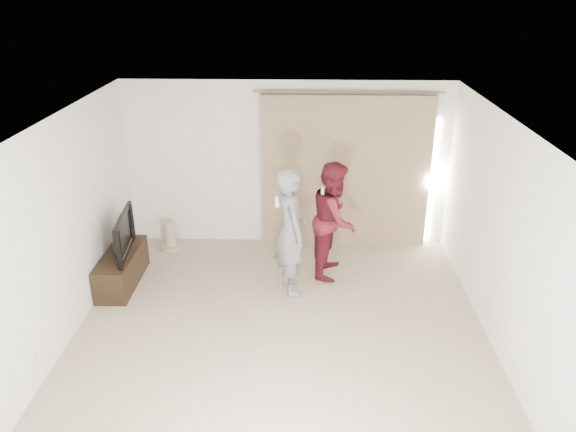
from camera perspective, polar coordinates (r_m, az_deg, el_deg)
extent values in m
plane|color=tan|center=(6.85, -0.85, -12.50)|extent=(5.50, 5.50, 0.00)
cube|color=white|center=(8.74, -0.09, 5.24)|extent=(5.00, 0.04, 2.60)
cube|color=white|center=(6.77, -22.58, -2.19)|extent=(0.04, 5.50, 2.60)
cube|color=silver|center=(7.14, -21.12, -1.55)|extent=(0.02, 0.08, 0.12)
cube|color=silver|center=(6.56, -24.17, -13.53)|extent=(0.02, 0.08, 0.12)
cube|color=white|center=(5.73, -1.00, 9.07)|extent=(5.00, 5.50, 0.01)
cube|color=#A18163|center=(8.72, 5.83, 4.39)|extent=(2.60, 0.10, 2.40)
cylinder|color=#6D5B4D|center=(8.40, 6.18, 12.41)|extent=(2.80, 0.03, 0.03)
cube|color=white|center=(9.01, 14.45, 3.37)|extent=(0.08, 0.04, 2.00)
cube|color=black|center=(8.21, -16.50, -5.12)|extent=(0.42, 1.22, 0.47)
imported|color=black|center=(7.98, -16.93, -1.80)|extent=(0.24, 1.02, 0.58)
cylinder|color=tan|center=(9.14, -11.77, -3.05)|extent=(0.34, 0.34, 0.06)
cylinder|color=tan|center=(9.04, -11.89, -1.77)|extent=(0.19, 0.19, 0.39)
imported|color=slate|center=(7.42, 0.30, -1.62)|extent=(0.58, 0.74, 1.76)
cube|color=silver|center=(7.15, -1.16, 1.48)|extent=(0.04, 0.04, 0.14)
cube|color=silver|center=(7.40, -1.07, 1.27)|extent=(0.05, 0.05, 0.09)
imported|color=maroon|center=(7.94, 4.73, -0.32)|extent=(0.79, 0.93, 1.68)
cube|color=silver|center=(7.67, 3.53, 2.45)|extent=(0.04, 0.04, 0.14)
cube|color=silver|center=(7.91, 3.47, 2.26)|extent=(0.05, 0.05, 0.09)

